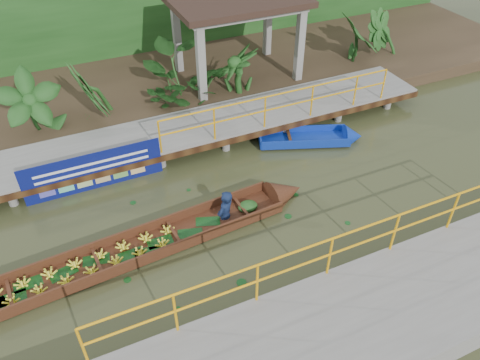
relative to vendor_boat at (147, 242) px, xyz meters
name	(u,v)px	position (x,y,z in m)	size (l,w,h in m)	color
ground	(232,214)	(2.24, 0.25, -0.22)	(80.00, 80.00, 0.00)	#30351A
land_strip	(149,82)	(2.24, 7.75, 0.01)	(30.00, 8.00, 0.45)	#312518
far_dock	(186,131)	(2.26, 3.68, 0.26)	(16.00, 2.06, 1.66)	slate
near_dock	(366,323)	(3.24, -3.94, 0.09)	(18.00, 2.40, 1.73)	slate
pavilion	(237,9)	(5.24, 6.55, 2.60)	(4.40, 3.00, 3.00)	slate
foliage_backdrop	(125,12)	(2.24, 10.25, 1.78)	(30.00, 0.80, 4.00)	#163D13
vendor_boat	(147,242)	(0.00, 0.00, 0.00)	(9.14, 1.60, 1.96)	#391D0F
moored_blue_boat	(328,138)	(6.28, 2.05, -0.08)	(3.26, 1.88, 0.76)	#0D2B99
blue_banner	(94,171)	(-0.64, 2.73, 0.34)	(3.65, 0.04, 1.14)	#0B135D
tropical_plants	(229,69)	(4.49, 5.55, 1.04)	(14.29, 1.29, 1.62)	#163D13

